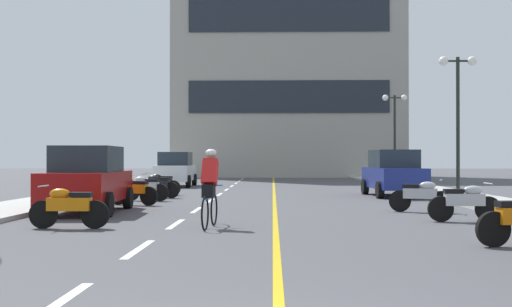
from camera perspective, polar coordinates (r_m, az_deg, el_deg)
ground_plane at (r=25.52m, az=1.06°, el=-3.78°), size 140.00×140.00×0.00m
curb_left at (r=29.45m, az=-13.07°, el=-3.20°), size 2.40×72.00×0.12m
curb_right at (r=29.36m, az=15.32°, el=-3.21°), size 2.40×72.00×0.12m
lane_dash_0 at (r=6.99m, az=-17.21°, el=-12.64°), size 0.14×2.20×0.01m
lane_dash_1 at (r=10.80m, az=-10.33°, el=-8.31°), size 0.14×2.20×0.01m
lane_dash_2 at (r=14.71m, az=-7.12°, el=-6.21°), size 0.14×2.20×0.01m
lane_dash_3 at (r=18.66m, az=-5.28°, el=-4.99°), size 0.14×2.20×0.01m
lane_dash_4 at (r=22.63m, az=-4.08°, el=-4.19°), size 0.14×2.20×0.01m
lane_dash_5 at (r=26.61m, az=-3.25°, el=-3.63°), size 0.14×2.20×0.01m
lane_dash_6 at (r=30.59m, az=-2.63°, el=-3.22°), size 0.14×2.20×0.01m
lane_dash_7 at (r=34.58m, az=-2.15°, el=-2.90°), size 0.14×2.20×0.01m
lane_dash_8 at (r=38.57m, az=-1.78°, el=-2.64°), size 0.14×2.20×0.01m
lane_dash_9 at (r=42.56m, az=-1.47°, el=-2.44°), size 0.14×2.20×0.01m
lane_dash_10 at (r=46.55m, az=-1.22°, el=-2.27°), size 0.14×2.20×0.01m
lane_dash_11 at (r=50.54m, az=-1.00°, el=-2.12°), size 0.14×2.20×0.01m
centre_line_yellow at (r=28.51m, az=1.60°, el=-3.42°), size 0.12×66.00×0.01m
office_building at (r=53.68m, az=2.82°, el=9.12°), size 18.37×7.00×20.81m
street_lamp_mid at (r=26.17m, az=17.43°, el=5.08°), size 1.46×0.36×5.32m
street_lamp_far at (r=38.86m, az=12.18°, el=3.09°), size 1.46×0.36×5.13m
parked_car_near at (r=18.23m, az=-14.69°, el=-2.21°), size 2.05×4.26×1.82m
parked_car_mid at (r=25.76m, az=12.08°, el=-1.70°), size 2.09×4.28×1.82m
parked_car_far at (r=34.31m, az=-7.14°, el=-1.39°), size 1.96×4.22×1.82m
motorcycle_3 at (r=14.18m, az=-16.25°, el=-4.51°), size 1.70×0.60×0.92m
motorcycle_4 at (r=15.85m, az=18.01°, el=-4.08°), size 1.70×0.60×0.92m
motorcycle_5 at (r=18.30m, az=14.37°, el=-3.60°), size 1.64×0.80×0.92m
motorcycle_6 at (r=20.82m, az=-10.81°, el=-3.22°), size 1.64×0.79×0.92m
motorcycle_7 at (r=22.82m, az=-9.77°, el=-2.98°), size 1.68×0.68×0.92m
motorcycle_8 at (r=24.45m, az=-8.69°, el=-2.81°), size 1.67×0.70×0.92m
motorcycle_9 at (r=26.35m, az=-8.45°, el=-2.64°), size 1.67×0.69×0.92m
cyclist_rider at (r=13.90m, az=-4.12°, el=-2.90°), size 0.42×1.77×1.71m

